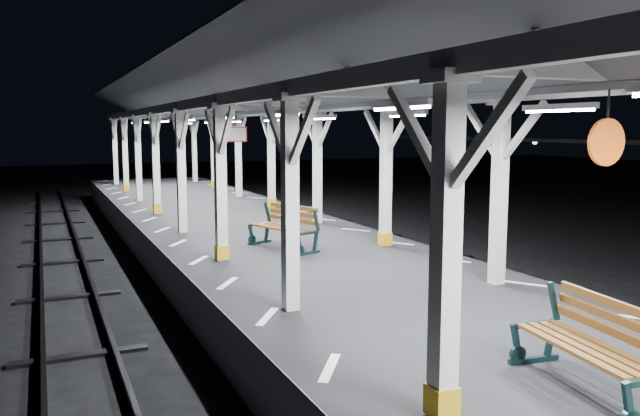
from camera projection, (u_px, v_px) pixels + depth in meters
ground at (348, 320)px, 12.42m from camera, size 120.00×120.00×0.00m
platform at (348, 296)px, 12.36m from camera, size 6.00×50.00×1.00m
hazard_stripes_left at (227, 283)px, 11.30m from camera, size 1.00×48.00×0.01m
hazard_stripes_right at (450, 260)px, 13.29m from camera, size 1.00×48.00×0.01m
track_left at (80, 353)px, 10.38m from camera, size 2.20×60.00×0.16m
track_right at (540, 290)px, 14.44m from camera, size 2.20×60.00×0.16m
canopy at (349, 88)px, 11.83m from camera, size 5.40×49.00×4.65m
bench_near at (595, 343)px, 6.61m from camera, size 0.92×1.91×0.99m
bench_mid at (286, 226)px, 14.58m from camera, size 1.22×1.99×1.01m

